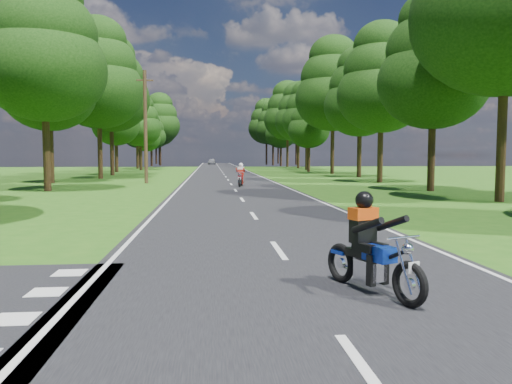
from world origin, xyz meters
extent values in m
plane|color=#255914|center=(0.00, 0.00, 0.00)|extent=(160.00, 160.00, 0.00)
cube|color=black|center=(0.00, 50.00, 0.01)|extent=(7.00, 140.00, 0.02)
cube|color=silver|center=(0.00, -4.00, 0.02)|extent=(0.12, 2.00, 0.01)
cube|color=silver|center=(0.00, 2.00, 0.02)|extent=(0.12, 2.00, 0.01)
cube|color=silver|center=(0.00, 8.00, 0.02)|extent=(0.12, 2.00, 0.01)
cube|color=silver|center=(0.00, 14.00, 0.02)|extent=(0.12, 2.00, 0.01)
cube|color=silver|center=(0.00, 20.00, 0.02)|extent=(0.12, 2.00, 0.01)
cube|color=silver|center=(0.00, 26.00, 0.02)|extent=(0.12, 2.00, 0.01)
cube|color=silver|center=(0.00, 32.00, 0.02)|extent=(0.12, 2.00, 0.01)
cube|color=silver|center=(0.00, 38.00, 0.02)|extent=(0.12, 2.00, 0.01)
cube|color=silver|center=(0.00, 44.00, 0.02)|extent=(0.12, 2.00, 0.01)
cube|color=silver|center=(0.00, 50.00, 0.02)|extent=(0.12, 2.00, 0.01)
cube|color=silver|center=(0.00, 56.00, 0.02)|extent=(0.12, 2.00, 0.01)
cube|color=silver|center=(0.00, 62.00, 0.02)|extent=(0.12, 2.00, 0.01)
cube|color=silver|center=(0.00, 68.00, 0.02)|extent=(0.12, 2.00, 0.01)
cube|color=silver|center=(0.00, 74.00, 0.02)|extent=(0.12, 2.00, 0.01)
cube|color=silver|center=(0.00, 80.00, 0.02)|extent=(0.12, 2.00, 0.01)
cube|color=silver|center=(0.00, 86.00, 0.02)|extent=(0.12, 2.00, 0.01)
cube|color=silver|center=(0.00, 92.00, 0.02)|extent=(0.12, 2.00, 0.01)
cube|color=silver|center=(0.00, 98.00, 0.02)|extent=(0.12, 2.00, 0.01)
cube|color=silver|center=(0.00, 104.00, 0.02)|extent=(0.12, 2.00, 0.01)
cube|color=silver|center=(0.00, 110.00, 0.02)|extent=(0.12, 2.00, 0.01)
cube|color=silver|center=(0.00, 116.00, 0.02)|extent=(0.12, 2.00, 0.01)
cube|color=silver|center=(-3.30, 50.00, 0.02)|extent=(0.10, 140.00, 0.01)
cube|color=silver|center=(3.30, 50.00, 0.02)|extent=(0.10, 140.00, 0.01)
cube|color=silver|center=(-3.80, -2.10, 0.02)|extent=(0.50, 0.50, 0.01)
cube|color=silver|center=(-3.80, -0.90, 0.02)|extent=(0.50, 0.50, 0.01)
cube|color=silver|center=(-3.80, 0.30, 0.02)|extent=(0.50, 0.50, 0.01)
cylinder|color=black|center=(-10.57, 20.76, 1.96)|extent=(0.40, 0.40, 3.91)
ellipsoid|color=black|center=(-10.57, 20.76, 6.78)|extent=(6.85, 6.85, 5.82)
ellipsoid|color=black|center=(-10.57, 20.76, 8.68)|extent=(5.87, 5.87, 4.99)
cylinder|color=black|center=(-12.94, 29.18, 1.90)|extent=(0.40, 0.40, 3.79)
ellipsoid|color=black|center=(-12.94, 29.18, 6.57)|extent=(6.64, 6.64, 5.64)
ellipsoid|color=black|center=(-12.94, 29.18, 8.41)|extent=(5.69, 5.69, 4.84)
ellipsoid|color=black|center=(-12.94, 29.18, 10.26)|extent=(4.27, 4.27, 3.63)
cylinder|color=black|center=(-10.82, 35.60, 2.16)|extent=(0.40, 0.40, 4.32)
ellipsoid|color=black|center=(-10.82, 35.60, 7.47)|extent=(7.56, 7.56, 6.42)
ellipsoid|color=black|center=(-10.82, 35.60, 9.58)|extent=(6.48, 6.48, 5.51)
ellipsoid|color=black|center=(-10.82, 35.60, 11.68)|extent=(4.86, 4.86, 4.13)
cylinder|color=black|center=(-11.26, 43.10, 2.20)|extent=(0.40, 0.40, 4.40)
ellipsoid|color=black|center=(-11.26, 43.10, 7.62)|extent=(7.71, 7.71, 6.55)
ellipsoid|color=black|center=(-11.26, 43.10, 9.77)|extent=(6.60, 6.60, 5.61)
ellipsoid|color=black|center=(-11.26, 43.10, 11.92)|extent=(4.95, 4.95, 4.21)
cylinder|color=black|center=(-12.61, 52.78, 1.60)|extent=(0.40, 0.40, 3.20)
ellipsoid|color=black|center=(-12.61, 52.78, 5.54)|extent=(5.60, 5.60, 4.76)
ellipsoid|color=black|center=(-12.61, 52.78, 7.10)|extent=(4.80, 4.80, 4.08)
ellipsoid|color=black|center=(-12.61, 52.78, 8.66)|extent=(3.60, 3.60, 3.06)
cylinder|color=black|center=(-10.75, 60.15, 1.61)|extent=(0.40, 0.40, 3.22)
ellipsoid|color=black|center=(-10.75, 60.15, 5.58)|extent=(5.64, 5.64, 4.79)
ellipsoid|color=black|center=(-10.75, 60.15, 7.15)|extent=(4.83, 4.83, 4.11)
ellipsoid|color=black|center=(-10.75, 60.15, 8.72)|extent=(3.62, 3.62, 3.08)
cylinder|color=black|center=(-12.29, 67.91, 1.80)|extent=(0.40, 0.40, 3.61)
ellipsoid|color=black|center=(-12.29, 67.91, 6.25)|extent=(6.31, 6.31, 5.37)
ellipsoid|color=black|center=(-12.29, 67.91, 8.01)|extent=(5.41, 5.41, 4.60)
ellipsoid|color=black|center=(-12.29, 67.91, 9.76)|extent=(4.06, 4.06, 3.45)
cylinder|color=black|center=(-11.94, 75.74, 1.33)|extent=(0.40, 0.40, 2.67)
ellipsoid|color=black|center=(-11.94, 75.74, 4.62)|extent=(4.67, 4.67, 3.97)
ellipsoid|color=black|center=(-11.94, 75.74, 5.92)|extent=(4.00, 4.00, 3.40)
ellipsoid|color=black|center=(-11.94, 75.74, 7.22)|extent=(3.00, 3.00, 2.55)
cylinder|color=black|center=(-12.18, 84.90, 1.54)|extent=(0.40, 0.40, 3.09)
ellipsoid|color=black|center=(-12.18, 84.90, 5.34)|extent=(5.40, 5.40, 4.59)
ellipsoid|color=black|center=(-12.18, 84.90, 6.85)|extent=(4.63, 4.63, 3.93)
ellipsoid|color=black|center=(-12.18, 84.90, 8.35)|extent=(3.47, 3.47, 2.95)
cylinder|color=black|center=(-11.23, 91.41, 2.24)|extent=(0.40, 0.40, 4.48)
ellipsoid|color=black|center=(-11.23, 91.41, 7.75)|extent=(7.84, 7.84, 6.66)
ellipsoid|color=black|center=(-11.23, 91.41, 9.94)|extent=(6.72, 6.72, 5.71)
ellipsoid|color=black|center=(-11.23, 91.41, 12.12)|extent=(5.04, 5.04, 4.28)
cylinder|color=black|center=(-12.28, 100.39, 2.05)|extent=(0.40, 0.40, 4.09)
ellipsoid|color=black|center=(-12.28, 100.39, 7.09)|extent=(7.16, 7.16, 6.09)
ellipsoid|color=black|center=(-12.28, 100.39, 9.08)|extent=(6.14, 6.14, 5.22)
ellipsoid|color=black|center=(-12.28, 100.39, 11.08)|extent=(4.61, 4.61, 3.92)
cylinder|color=black|center=(11.06, 12.20, 2.28)|extent=(0.40, 0.40, 4.56)
ellipsoid|color=black|center=(11.06, 12.20, 7.89)|extent=(7.98, 7.98, 6.78)
cylinder|color=black|center=(10.92, 18.69, 1.75)|extent=(0.40, 0.40, 3.49)
ellipsoid|color=black|center=(10.92, 18.69, 6.05)|extent=(6.12, 6.12, 5.20)
ellipsoid|color=black|center=(10.92, 18.69, 7.75)|extent=(5.24, 5.24, 4.46)
ellipsoid|color=black|center=(10.92, 18.69, 9.46)|extent=(3.93, 3.93, 3.34)
cylinder|color=black|center=(11.06, 27.58, 1.85)|extent=(0.40, 0.40, 3.69)
ellipsoid|color=black|center=(11.06, 27.58, 6.39)|extent=(6.46, 6.46, 5.49)
ellipsoid|color=black|center=(11.06, 27.58, 8.19)|extent=(5.54, 5.54, 4.71)
ellipsoid|color=black|center=(11.06, 27.58, 9.99)|extent=(4.15, 4.15, 3.53)
cylinder|color=black|center=(12.17, 36.42, 1.87)|extent=(0.40, 0.40, 3.74)
ellipsoid|color=black|center=(12.17, 36.42, 6.48)|extent=(6.55, 6.55, 5.57)
ellipsoid|color=black|center=(12.17, 36.42, 8.31)|extent=(5.62, 5.62, 4.77)
ellipsoid|color=black|center=(12.17, 36.42, 10.13)|extent=(4.21, 4.21, 3.58)
cylinder|color=black|center=(11.72, 44.72, 2.32)|extent=(0.40, 0.40, 4.64)
ellipsoid|color=black|center=(11.72, 44.72, 8.04)|extent=(8.12, 8.12, 6.91)
ellipsoid|color=black|center=(11.72, 44.72, 10.30)|extent=(6.96, 6.96, 5.92)
ellipsoid|color=black|center=(11.72, 44.72, 12.56)|extent=(5.22, 5.22, 4.44)
cylinder|color=black|center=(10.55, 51.92, 1.45)|extent=(0.40, 0.40, 2.91)
ellipsoid|color=black|center=(10.55, 51.92, 5.03)|extent=(5.09, 5.09, 4.33)
ellipsoid|color=black|center=(10.55, 51.92, 6.45)|extent=(4.36, 4.36, 3.71)
ellipsoid|color=black|center=(10.55, 51.92, 7.87)|extent=(3.27, 3.27, 2.78)
cylinder|color=black|center=(11.77, 59.40, 1.94)|extent=(0.40, 0.40, 3.88)
ellipsoid|color=black|center=(11.77, 59.40, 6.71)|extent=(6.78, 6.78, 5.77)
ellipsoid|color=black|center=(11.77, 59.40, 8.60)|extent=(5.81, 5.81, 4.94)
ellipsoid|color=black|center=(11.77, 59.40, 10.49)|extent=(4.36, 4.36, 3.71)
cylinder|color=black|center=(12.10, 67.87, 2.09)|extent=(0.40, 0.40, 4.18)
ellipsoid|color=black|center=(12.10, 67.87, 7.23)|extent=(7.31, 7.31, 6.21)
ellipsoid|color=black|center=(12.10, 67.87, 9.27)|extent=(6.27, 6.27, 5.33)
ellipsoid|color=black|center=(12.10, 67.87, 11.31)|extent=(4.70, 4.70, 4.00)
cylinder|color=black|center=(11.80, 76.83, 2.32)|extent=(0.40, 0.40, 4.63)
ellipsoid|color=black|center=(11.80, 76.83, 8.02)|extent=(8.11, 8.11, 6.89)
ellipsoid|color=black|center=(11.80, 76.83, 10.28)|extent=(6.95, 6.95, 5.91)
ellipsoid|color=black|center=(11.80, 76.83, 12.54)|extent=(5.21, 5.21, 4.43)
cylinder|color=black|center=(11.69, 84.12, 1.68)|extent=(0.40, 0.40, 3.36)
ellipsoid|color=black|center=(11.69, 84.12, 5.82)|extent=(5.88, 5.88, 5.00)
ellipsoid|color=black|center=(11.69, 84.12, 7.46)|extent=(5.04, 5.04, 4.29)
ellipsoid|color=black|center=(11.69, 84.12, 9.10)|extent=(3.78, 3.78, 3.21)
cylinder|color=black|center=(11.14, 91.34, 2.04)|extent=(0.40, 0.40, 4.09)
ellipsoid|color=black|center=(11.14, 91.34, 7.07)|extent=(7.15, 7.15, 6.08)
ellipsoid|color=black|center=(11.14, 91.34, 9.07)|extent=(6.13, 6.13, 5.21)
ellipsoid|color=black|center=(11.14, 91.34, 11.06)|extent=(4.60, 4.60, 3.91)
cylinder|color=black|center=(10.68, 99.10, 2.24)|extent=(0.40, 0.40, 4.48)
ellipsoid|color=black|center=(10.68, 99.10, 7.76)|extent=(7.84, 7.84, 6.66)
ellipsoid|color=black|center=(10.68, 99.10, 9.94)|extent=(6.72, 6.72, 5.71)
ellipsoid|color=black|center=(10.68, 99.10, 12.13)|extent=(5.04, 5.04, 4.28)
cylinder|color=black|center=(-14.00, 110.00, 1.92)|extent=(0.40, 0.40, 3.84)
ellipsoid|color=black|center=(-14.00, 110.00, 6.65)|extent=(6.72, 6.72, 5.71)
ellipsoid|color=black|center=(-14.00, 110.00, 8.52)|extent=(5.76, 5.76, 4.90)
ellipsoid|color=black|center=(-14.00, 110.00, 10.39)|extent=(4.32, 4.32, 3.67)
cylinder|color=black|center=(15.00, 112.00, 2.08)|extent=(0.40, 0.40, 4.16)
ellipsoid|color=black|center=(15.00, 112.00, 7.20)|extent=(7.28, 7.28, 6.19)
ellipsoid|color=black|center=(15.00, 112.00, 9.23)|extent=(6.24, 6.24, 5.30)
ellipsoid|color=black|center=(15.00, 112.00, 11.26)|extent=(4.68, 4.68, 3.98)
cylinder|color=black|center=(-16.00, 95.00, 1.76)|extent=(0.40, 0.40, 3.52)
ellipsoid|color=black|center=(-16.00, 95.00, 6.09)|extent=(6.16, 6.16, 5.24)
ellipsoid|color=black|center=(-16.00, 95.00, 7.81)|extent=(5.28, 5.28, 4.49)
ellipsoid|color=black|center=(-16.00, 95.00, 9.53)|extent=(3.96, 3.96, 3.37)
cylinder|color=black|center=(17.00, 98.00, 2.24)|extent=(0.40, 0.40, 4.48)
ellipsoid|color=black|center=(17.00, 98.00, 7.76)|extent=(7.84, 7.84, 6.66)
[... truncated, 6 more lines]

